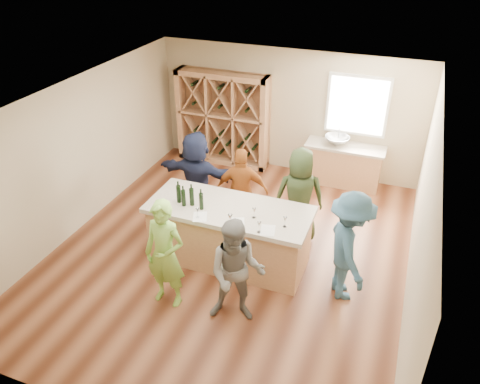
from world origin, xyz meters
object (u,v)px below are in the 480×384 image
(wine_rack, at_px, (223,119))
(person_far_mid, at_px, (242,191))
(sink, at_px, (337,140))
(person_server, at_px, (349,247))
(person_near_left, at_px, (165,254))
(person_far_right, at_px, (299,196))
(person_far_left, at_px, (197,177))
(wine_bottle_b, at_px, (184,198))
(wine_bottle_c, at_px, (192,197))
(person_near_right, at_px, (237,273))
(tasting_counter_base, at_px, (230,236))
(wine_bottle_a, at_px, (179,194))
(wine_bottle_d, at_px, (201,201))

(wine_rack, height_order, person_far_mid, wine_rack)
(sink, relative_size, person_server, 0.30)
(person_near_left, relative_size, person_far_right, 0.99)
(person_near_left, height_order, person_far_left, person_far_left)
(sink, xyz_separation_m, wine_bottle_b, (-1.85, -3.62, 0.21))
(wine_bottle_c, height_order, person_near_right, person_near_right)
(tasting_counter_base, bearing_deg, wine_bottle_c, -166.68)
(wine_bottle_a, xyz_separation_m, wine_bottle_b, (0.12, -0.07, -0.01))
(person_far_right, height_order, person_far_left, person_far_left)
(tasting_counter_base, xyz_separation_m, wine_bottle_b, (-0.72, -0.20, 0.72))
(wine_bottle_d, height_order, person_near_right, person_near_right)
(wine_bottle_a, bearing_deg, wine_rack, 101.34)
(wine_bottle_a, relative_size, person_near_left, 0.17)
(sink, bearing_deg, tasting_counter_base, -108.31)
(person_far_right, bearing_deg, wine_bottle_a, 15.73)
(wine_bottle_b, relative_size, person_near_left, 0.16)
(sink, relative_size, wine_bottle_c, 1.75)
(wine_bottle_b, height_order, wine_bottle_d, same)
(tasting_counter_base, distance_m, wine_bottle_c, 0.96)
(person_near_right, bearing_deg, person_far_right, 67.97)
(wine_rack, bearing_deg, tasting_counter_base, -65.79)
(person_near_left, xyz_separation_m, person_far_mid, (0.37, 2.24, -0.06))
(person_far_left, bearing_deg, person_far_mid, 177.14)
(wine_bottle_b, height_order, wine_bottle_c, wine_bottle_c)
(sink, height_order, wine_bottle_d, wine_bottle_d)
(wine_bottle_c, distance_m, person_far_mid, 1.28)
(wine_bottle_d, height_order, person_far_mid, person_far_mid)
(wine_bottle_b, relative_size, wine_bottle_d, 1.00)
(wine_bottle_d, bearing_deg, person_far_mid, 77.57)
(person_far_left, bearing_deg, wine_bottle_a, 101.13)
(person_far_right, bearing_deg, wine_bottle_d, 25.04)
(wine_bottle_c, bearing_deg, wine_bottle_d, -15.38)
(tasting_counter_base, relative_size, person_near_right, 1.53)
(wine_rack, bearing_deg, sink, -1.49)
(person_far_right, bearing_deg, tasting_counter_base, 30.56)
(tasting_counter_base, height_order, wine_bottle_a, wine_bottle_a)
(wine_bottle_c, height_order, person_near_left, person_near_left)
(tasting_counter_base, relative_size, wine_bottle_b, 8.99)
(person_near_left, height_order, person_far_mid, person_near_left)
(wine_bottle_c, xyz_separation_m, person_server, (2.59, -0.00, -0.32))
(sink, distance_m, wine_bottle_d, 3.93)
(sink, bearing_deg, person_far_right, -95.11)
(wine_bottle_a, relative_size, person_far_left, 0.17)
(person_near_left, xyz_separation_m, person_far_right, (1.43, 2.31, 0.01))
(wine_bottle_a, height_order, wine_bottle_c, wine_bottle_a)
(person_server, bearing_deg, tasting_counter_base, 61.26)
(person_near_left, bearing_deg, person_server, 25.85)
(tasting_counter_base, distance_m, person_near_left, 1.41)
(person_far_mid, bearing_deg, wine_bottle_c, 54.29)
(wine_bottle_c, xyz_separation_m, person_far_left, (-0.47, 1.17, -0.32))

